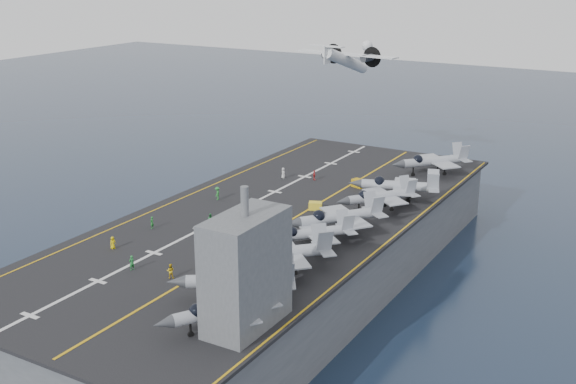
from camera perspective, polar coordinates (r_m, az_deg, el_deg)
The scene contains 28 objects.
ground at distance 110.45m, azimuth -1.06°, elevation -6.99°, with size 500.00×500.00×0.00m, color #142135.
hull at distance 108.45m, azimuth -1.07°, elevation -4.59°, with size 36.00×90.00×10.00m, color #56595E.
flight_deck at distance 106.58m, azimuth -1.09°, elevation -2.00°, with size 38.00×92.00×0.40m, color black.
foul_line at distance 105.06m, azimuth 0.31°, elevation -2.17°, with size 0.35×90.00×0.02m, color gold.
landing_centerline at distance 109.58m, azimuth -3.77°, elevation -1.35°, with size 0.50×90.00×0.02m, color silver.
deck_edge_port at distance 115.82m, azimuth -8.29°, elevation -0.44°, with size 0.25×90.00×0.02m, color gold.
deck_edge_stbd at distance 98.72m, azimuth 8.14°, elevation -3.70°, with size 0.25×90.00×0.02m, color gold.
island_superstructure at distance 72.70m, azimuth -3.36°, elevation -5.21°, with size 5.00×10.00×15.00m, color #56595E, non-canonical shape.
fighter_jet_0 at distance 74.48m, azimuth -5.11°, elevation -9.09°, with size 14.25×15.78×4.56m, color #949CA3, non-canonical shape.
fighter_jet_1 at distance 80.07m, azimuth -3.84°, elevation -6.92°, with size 17.01×15.59×4.91m, color #9DA7AF, non-canonical shape.
fighter_jet_2 at distance 86.72m, azimuth -0.71°, elevation -4.77°, with size 17.61×17.70×5.20m, color #9097A0, non-canonical shape.
fighter_jet_3 at distance 94.01m, azimuth 1.94°, elevation -3.19°, with size 14.86×15.29×4.45m, color #9EA8B1, non-canonical shape.
fighter_jet_4 at distance 99.28m, azimuth 4.14°, elevation -1.89°, with size 16.49×17.40×5.04m, color #9AA3A9, non-canonical shape.
fighter_jet_5 at distance 109.22m, azimuth 7.32°, elevation -0.28°, with size 14.89×15.76×4.56m, color #8F969F, non-canonical shape.
fighter_jet_6 at distance 114.29m, azimuth 8.80°, elevation 0.57°, with size 16.51×13.62×4.92m, color gray, non-canonical shape.
fighter_jet_8 at distance 129.33m, azimuth 11.47°, elevation 2.48°, with size 16.85×17.31×5.04m, color gray, non-canonical shape.
tow_cart_a at distance 90.25m, azimuth -5.50°, elevation -5.33°, with size 2.11×1.60×1.14m, color yellow, non-canonical shape.
tow_cart_b at distance 109.10m, azimuth 2.18°, elevation -1.10°, with size 2.31×1.94×1.18m, color yellow, non-canonical shape.
tow_cart_c at distance 120.45m, azimuth 5.60°, elevation 0.69°, with size 2.47×1.99×1.28m, color #C6960E, non-canonical shape.
crew_0 at distance 97.05m, azimuth -13.68°, elevation -3.91°, with size 0.95×1.16×1.66m, color yellow.
crew_1 at distance 103.07m, azimuth -10.70°, elevation -2.39°, with size 0.85×1.14×1.75m, color #268C33.
crew_2 at distance 103.41m, azimuth -6.16°, elevation -2.14°, with size 1.09×0.84×1.64m, color #26853C.
crew_3 at distance 114.01m, azimuth -5.61°, elevation -0.10°, with size 1.19×1.44×2.06m, color green.
crew_4 at distance 123.68m, azimuth 2.09°, elevation 1.33°, with size 1.23×1.23×1.74m, color red.
crew_5 at distance 124.56m, azimuth -0.38°, elevation 1.51°, with size 1.38×1.31×1.92m, color silver.
crew_6 at distance 90.00m, azimuth -12.25°, elevation -5.48°, with size 1.05×1.30×1.88m, color #248C3B.
crew_7 at distance 86.94m, azimuth -9.28°, elevation -6.17°, with size 1.31×1.17×1.81m, color yellow.
transport_plane at distance 157.25m, azimuth 4.59°, elevation 10.30°, with size 25.74×19.03×5.67m, color silver, non-canonical shape.
Camera 1 is at (52.42, -85.51, 46.25)m, focal length 45.00 mm.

